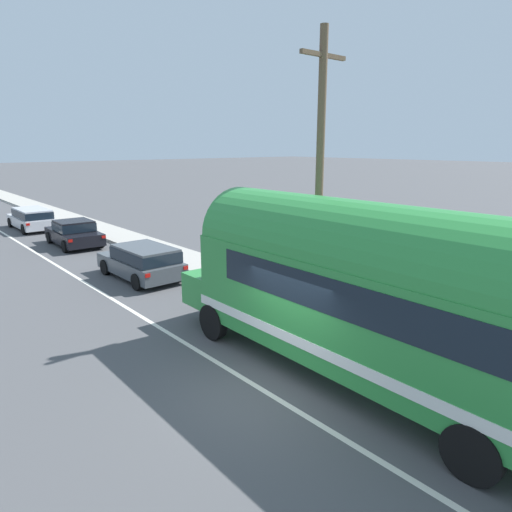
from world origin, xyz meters
name	(u,v)px	position (x,y,z in m)	size (l,w,h in m)	color
ground_plane	(265,392)	(0.00, 0.00, 0.00)	(300.00, 300.00, 0.00)	#4C4C4F
lane_markings	(114,268)	(1.76, 12.00, 0.00)	(3.95, 80.00, 0.01)	silver
sidewalk_slab	(199,264)	(4.90, 10.00, 0.07)	(2.16, 90.00, 0.15)	#ADA89E
utility_pole	(320,174)	(4.30, 2.46, 4.42)	(1.80, 0.24, 8.50)	brown
painted_bus	(382,291)	(1.90, -1.52, 2.30)	(2.67, 11.75, 4.12)	#2D8C3D
car_lead	(143,260)	(2.00, 9.66, 0.78)	(2.04, 4.26, 1.37)	#474C51
car_second	(74,232)	(2.11, 17.80, 0.73)	(2.13, 4.35, 1.37)	black
car_third	(32,217)	(1.72, 24.31, 0.79)	(1.92, 4.70, 1.37)	silver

